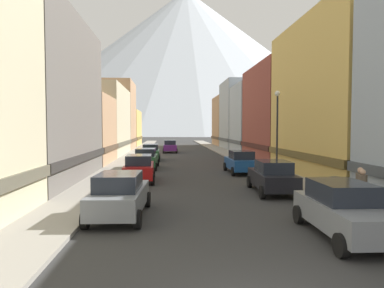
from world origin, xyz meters
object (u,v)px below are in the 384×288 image
Objects in this scene: trash_bin_right at (336,187)px; car_left_3 at (151,152)px; car_driving_0 at (170,146)px; streetlamp_right at (277,121)px; car_left_1 at (139,168)px; pedestrian_1 at (362,191)px; car_right_1 at (272,176)px; car_left_2 at (146,158)px; pedestrian_0 at (360,189)px; car_left_0 at (120,195)px; car_right_2 at (241,162)px; car_right_0 at (344,210)px.

car_left_3 is at bearing 115.75° from trash_bin_right.
car_driving_0 is 27.99m from streetlamp_right.
car_left_1 is 13.45m from pedestrian_1.
streetlamp_right is (1.55, 4.00, 3.09)m from car_right_1.
pedestrian_0 is at bearing -57.57° from car_left_2.
car_left_0 is 1.00× the size of car_right_1.
pedestrian_1 reaches higher than car_right_2.
car_right_1 is 1.02× the size of car_right_2.
car_left_1 is 9.67m from streetlamp_right.
car_left_3 is at bearing 89.99° from car_left_2.
car_left_1 is 7.07m from car_left_2.
car_left_2 is 1.00× the size of car_right_0.
pedestrian_0 is at bearing 52.92° from car_right_0.
streetlamp_right reaches higher than car_right_1.
pedestrian_1 is (10.05, -23.45, 0.02)m from car_left_3.
streetlamp_right reaches higher than car_left_3.
pedestrian_0 is (2.45, -4.27, 0.05)m from car_right_1.
car_right_2 is 0.75× the size of streetlamp_right.
car_left_3 is 1.00× the size of car_driving_0.
car_right_0 is 12.02m from streetlamp_right.
car_right_1 is at bearing -30.53° from car_left_1.
car_left_3 and car_right_2 have the same top height.
car_left_3 is 1.00× the size of car_right_2.
car_right_0 is at bearing -57.63° from car_left_1.
car_right_2 is at bearing 110.88° from streetlamp_right.
car_left_2 is at bearing 90.00° from car_left_0.
car_driving_0 is at bearing 83.52° from car_left_2.
streetlamp_right is (9.15, -15.00, 3.09)m from car_left_3.
car_left_0 is 1.02× the size of car_driving_0.
car_left_3 is at bearing 111.80° from car_right_1.
trash_bin_right is at bearing 87.62° from pedestrian_1.
car_left_1 and car_left_3 have the same top height.
car_left_1 is at bearing 138.94° from pedestrian_0.
car_left_1 is 8.82m from car_right_1.
pedestrian_0 reaches higher than pedestrian_1.
car_right_2 reaches higher than trash_bin_right.
car_right_0 is 1.01× the size of car_right_2.
car_driving_0 is 4.49× the size of trash_bin_right.
car_right_1 and car_driving_0 have the same top height.
car_left_0 is 2.58× the size of pedestrian_0.
car_right_0 is (7.60, -26.51, 0.00)m from car_left_3.
car_right_1 is (-0.00, 7.51, 0.00)m from car_right_0.
car_right_0 is 2.67× the size of pedestrian_1.
car_right_1 is at bearing 30.69° from car_left_0.
car_left_2 is 12.26m from streetlamp_right.
car_right_0 is at bearing -115.00° from trash_bin_right.
car_driving_0 is (2.20, 11.94, 0.00)m from car_left_3.
pedestrian_0 is 0.19m from pedestrian_1.
car_left_0 is 10.05m from pedestrian_1.
car_right_0 and car_driving_0 have the same top height.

